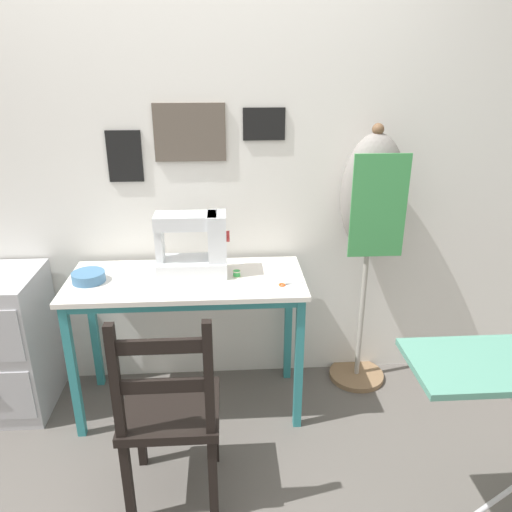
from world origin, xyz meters
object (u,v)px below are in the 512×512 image
object	(u,v)px
sewing_machine	(196,246)
filing_cabinet	(2,343)
fabric_bowl	(89,277)
scissors	(287,284)
dress_form	(371,207)
wooden_chair	(170,413)
thread_spool_near_machine	(237,274)

from	to	relation	value
sewing_machine	filing_cabinet	bearing A→B (deg)	179.75
fabric_bowl	filing_cabinet	xyz separation A→B (m)	(-0.52, 0.07, -0.40)
scissors	dress_form	distance (m)	0.63
scissors	wooden_chair	xyz separation A→B (m)	(-0.54, -0.51, -0.32)
sewing_machine	fabric_bowl	world-z (taller)	sewing_machine
fabric_bowl	wooden_chair	world-z (taller)	wooden_chair
scissors	thread_spool_near_machine	distance (m)	0.27
fabric_bowl	dress_form	bearing A→B (deg)	7.40
fabric_bowl	dress_form	world-z (taller)	dress_form
scissors	dress_form	world-z (taller)	dress_form
thread_spool_near_machine	dress_form	world-z (taller)	dress_form
dress_form	wooden_chair	bearing A→B (deg)	-141.64
sewing_machine	scissors	size ratio (longest dim) A/B	2.84
fabric_bowl	filing_cabinet	bearing A→B (deg)	172.64
sewing_machine	wooden_chair	bearing A→B (deg)	-98.07
sewing_machine	scissors	bearing A→B (deg)	-20.25
sewing_machine	filing_cabinet	xyz separation A→B (m)	(-1.05, 0.00, -0.53)
sewing_machine	wooden_chair	xyz separation A→B (m)	(-0.10, -0.67, -0.47)
fabric_bowl	scissors	world-z (taller)	fabric_bowl
wooden_chair	fabric_bowl	bearing A→B (deg)	125.42
scissors	filing_cabinet	xyz separation A→B (m)	(-1.49, 0.17, -0.38)
dress_form	thread_spool_near_machine	bearing A→B (deg)	-166.41
scissors	fabric_bowl	bearing A→B (deg)	174.06
fabric_bowl	wooden_chair	bearing A→B (deg)	-54.58
wooden_chair	dress_form	world-z (taller)	dress_form
scissors	wooden_chair	size ratio (longest dim) A/B	0.14
fabric_bowl	scissors	distance (m)	0.98
thread_spool_near_machine	filing_cabinet	size ratio (longest dim) A/B	0.06
scissors	filing_cabinet	size ratio (longest dim) A/B	0.17
wooden_chair	dress_form	bearing A→B (deg)	38.36
fabric_bowl	sewing_machine	bearing A→B (deg)	6.69
sewing_machine	filing_cabinet	size ratio (longest dim) A/B	0.47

